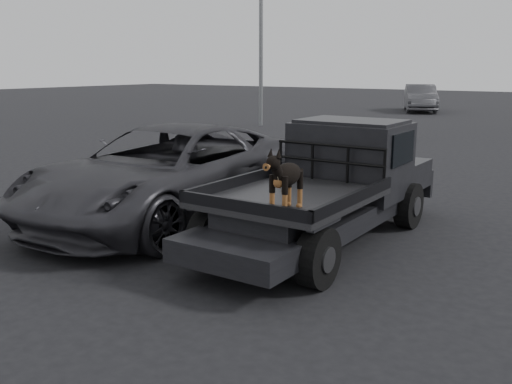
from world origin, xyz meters
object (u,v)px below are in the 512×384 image
Objects in this scene: flatbed_ute at (322,212)px; parked_suv at (168,173)px; distant_car_a at (420,98)px; dog at (286,180)px.

parked_suv is (-2.88, -0.30, 0.36)m from flatbed_ute.
distant_car_a is (-7.18, 26.35, 0.33)m from flatbed_ute.
distant_car_a is at bearing 105.25° from flatbed_ute.
dog is at bearing -97.58° from distant_car_a.
dog reaches higher than distant_car_a.
flatbed_ute is at bearing 102.09° from dog.
distant_car_a is at bearing 95.81° from parked_suv.
flatbed_ute is 0.92× the size of parked_suv.
parked_suv is 27.00m from distant_car_a.
distant_car_a is (-4.30, 26.65, -0.02)m from parked_suv.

